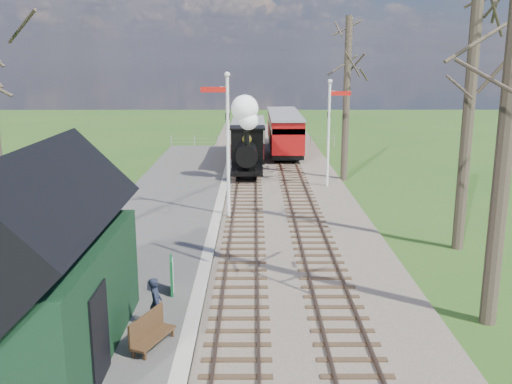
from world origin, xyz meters
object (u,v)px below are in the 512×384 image
Objects in this scene: semaphore_near at (226,135)px; person at (156,303)px; red_carriage_b at (282,127)px; coach at (248,137)px; locomotive at (247,142)px; bench at (150,331)px; semaphore_far at (330,125)px; red_carriage_a at (286,136)px; station_shed at (39,269)px; sign_board at (172,275)px.

semaphore_near is 11.07m from person.
red_carriage_b is 31.46m from person.
semaphore_near is 14.64m from coach.
person is (-2.04, -25.12, -0.72)m from coach.
locomotive is 3.25× the size of bench.
bench is at bearing -96.23° from semaphore_near.
semaphore_far is 18.92m from bench.
bench is (-4.63, -26.55, -1.03)m from red_carriage_a.
person is (2.26, 1.36, -1.41)m from station_shed.
semaphore_far is at bearing -78.81° from red_carriage_a.
station_shed is 20.01m from semaphore_far.
semaphore_far is (5.14, 6.00, -0.27)m from semaphore_near.
red_carriage_a is 3.85× the size of bench.
red_carriage_a is (3.37, 14.97, -2.02)m from semaphore_near.
sign_board is 0.79× the size of person.
station_shed is at bearing -101.86° from locomotive.
bench is at bearing -91.33° from sign_board.
red_carriage_a reaches higher than person.
station_shed reaches higher than sign_board.
person is (-1.27, -10.65, -2.77)m from semaphore_near.
coach is 5.21× the size of bench.
person is (-2.03, -19.06, -1.30)m from locomotive.
red_carriage_a is at bearing -90.00° from red_carriage_b.
semaphore_far reaches higher than red_carriage_b.
locomotive is 0.63× the size of coach.
red_carriage_a is (2.60, 0.49, 0.03)m from coach.
sign_board is at bearing -98.96° from red_carriage_b.
semaphore_far is at bearing -83.01° from red_carriage_b.
station_shed is 1.14× the size of red_carriage_a.
red_carriage_b is (-1.77, 14.47, -1.75)m from semaphore_far.
coach is 1.35× the size of red_carriage_b.
semaphore_near is 15.47m from red_carriage_a.
station_shed is at bearing -99.22° from coach.
semaphore_far is (8.67, 18.00, 1.08)m from station_shed.
sign_board reaches higher than bench.
locomotive is 17.03m from sign_board.
coach is at bearing 85.54° from bench.
locomotive reaches higher than red_carriage_a.
locomotive reaches higher than sign_board.
red_carriage_a is 26.04m from person.
semaphore_far is 1.22× the size of locomotive.
semaphore_far reaches higher than bench.
bench is (-2.03, -26.07, -1.00)m from coach.
coach is 5.73× the size of person.
semaphore_near is 0.83× the size of coach.
red_carriage_a is at bearing 101.19° from semaphore_far.
semaphore_near reaches higher than semaphore_far.
coach is at bearing 80.78° from station_shed.
locomotive reaches higher than person.
semaphore_near is 4.76× the size of person.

